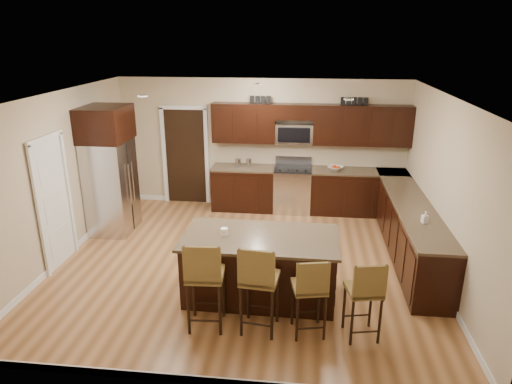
# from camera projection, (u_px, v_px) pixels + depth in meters

# --- Properties ---
(floor) EXTENTS (6.00, 6.00, 0.00)m
(floor) POSITION_uv_depth(u_px,v_px,m) (245.00, 263.00, 7.46)
(floor) COLOR #9F6B3F
(floor) RESTS_ON ground
(ceiling) EXTENTS (6.00, 6.00, 0.00)m
(ceiling) POSITION_uv_depth(u_px,v_px,m) (243.00, 96.00, 6.56)
(ceiling) COLOR silver
(ceiling) RESTS_ON wall_back
(wall_back) EXTENTS (6.00, 0.00, 6.00)m
(wall_back) POSITION_uv_depth(u_px,v_px,m) (262.00, 144.00, 9.59)
(wall_back) COLOR #BFAC8A
(wall_back) RESTS_ON floor
(wall_left) EXTENTS (0.00, 5.50, 5.50)m
(wall_left) POSITION_uv_depth(u_px,v_px,m) (59.00, 178.00, 7.32)
(wall_left) COLOR #BFAC8A
(wall_left) RESTS_ON floor
(wall_right) EXTENTS (0.00, 5.50, 5.50)m
(wall_right) POSITION_uv_depth(u_px,v_px,m) (446.00, 192.00, 6.70)
(wall_right) COLOR #BFAC8A
(wall_right) RESTS_ON floor
(base_cabinets) EXTENTS (4.02, 3.96, 0.92)m
(base_cabinets) POSITION_uv_depth(u_px,v_px,m) (356.00, 209.00, 8.46)
(base_cabinets) COLOR black
(base_cabinets) RESTS_ON floor
(upper_cabinets) EXTENTS (4.00, 0.33, 0.80)m
(upper_cabinets) POSITION_uv_depth(u_px,v_px,m) (313.00, 123.00, 9.16)
(upper_cabinets) COLOR black
(upper_cabinets) RESTS_ON wall_back
(range) EXTENTS (0.76, 0.64, 1.11)m
(range) POSITION_uv_depth(u_px,v_px,m) (292.00, 189.00, 9.53)
(range) COLOR silver
(range) RESTS_ON floor
(microwave) EXTENTS (0.76, 0.31, 0.40)m
(microwave) POSITION_uv_depth(u_px,v_px,m) (294.00, 133.00, 9.29)
(microwave) COLOR silver
(microwave) RESTS_ON upper_cabinets
(doorway) EXTENTS (0.85, 0.03, 2.06)m
(doorway) POSITION_uv_depth(u_px,v_px,m) (186.00, 157.00, 9.85)
(doorway) COLOR black
(doorway) RESTS_ON floor
(pantry_door) EXTENTS (0.03, 0.80, 2.04)m
(pantry_door) POSITION_uv_depth(u_px,v_px,m) (54.00, 204.00, 7.15)
(pantry_door) COLOR white
(pantry_door) RESTS_ON floor
(letter_decor) EXTENTS (2.20, 0.03, 0.15)m
(letter_decor) POSITION_uv_depth(u_px,v_px,m) (306.00, 100.00, 9.03)
(letter_decor) COLOR black
(letter_decor) RESTS_ON upper_cabinets
(island) EXTENTS (2.17, 1.16, 0.92)m
(island) POSITION_uv_depth(u_px,v_px,m) (260.00, 268.00, 6.41)
(island) COLOR black
(island) RESTS_ON floor
(stool_left) EXTENTS (0.48, 0.48, 1.21)m
(stool_left) POSITION_uv_depth(u_px,v_px,m) (204.00, 276.00, 5.57)
(stool_left) COLOR brown
(stool_left) RESTS_ON floor
(stool_mid) EXTENTS (0.49, 0.49, 1.20)m
(stool_mid) POSITION_uv_depth(u_px,v_px,m) (258.00, 279.00, 5.50)
(stool_mid) COLOR brown
(stool_mid) RESTS_ON floor
(stool_right) EXTENTS (0.47, 0.47, 1.07)m
(stool_right) POSITION_uv_depth(u_px,v_px,m) (310.00, 288.00, 5.47)
(stool_right) COLOR brown
(stool_right) RESTS_ON floor
(refrigerator) EXTENTS (0.79, 0.93, 2.35)m
(refrigerator) POSITION_uv_depth(u_px,v_px,m) (110.00, 169.00, 8.31)
(refrigerator) COLOR silver
(refrigerator) RESTS_ON floor
(floor_mat) EXTENTS (1.07, 0.81, 0.01)m
(floor_mat) POSITION_uv_depth(u_px,v_px,m) (268.00, 234.00, 8.53)
(floor_mat) COLOR brown
(floor_mat) RESTS_ON floor
(fruit_bowl) EXTENTS (0.39, 0.39, 0.07)m
(fruit_bowl) POSITION_uv_depth(u_px,v_px,m) (335.00, 168.00, 9.28)
(fruit_bowl) COLOR silver
(fruit_bowl) RESTS_ON base_cabinets
(soap_bottle) EXTENTS (0.10, 0.10, 0.18)m
(soap_bottle) POSITION_uv_depth(u_px,v_px,m) (425.00, 217.00, 6.67)
(soap_bottle) COLOR #B2B2B2
(soap_bottle) RESTS_ON base_cabinets
(canister_tall) EXTENTS (0.12, 0.12, 0.18)m
(canister_tall) POSITION_uv_depth(u_px,v_px,m) (238.00, 163.00, 9.47)
(canister_tall) COLOR silver
(canister_tall) RESTS_ON base_cabinets
(canister_short) EXTENTS (0.11, 0.11, 0.18)m
(canister_short) POSITION_uv_depth(u_px,v_px,m) (249.00, 163.00, 9.44)
(canister_short) COLOR silver
(canister_short) RESTS_ON base_cabinets
(island_jar) EXTENTS (0.10, 0.10, 0.10)m
(island_jar) POSITION_uv_depth(u_px,v_px,m) (224.00, 232.00, 6.29)
(island_jar) COLOR white
(island_jar) RESTS_ON island
(stool_extra) EXTENTS (0.47, 0.47, 1.07)m
(stool_extra) POSITION_uv_depth(u_px,v_px,m) (365.00, 291.00, 5.40)
(stool_extra) COLOR brown
(stool_extra) RESTS_ON floor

